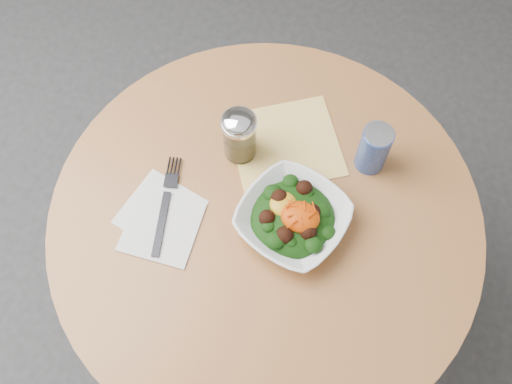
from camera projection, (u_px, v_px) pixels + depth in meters
ground at (262, 305)px, 1.86m from camera, size 6.00×6.00×0.00m
table at (264, 248)px, 1.36m from camera, size 0.90×0.90×0.75m
cloth_napkin at (286, 144)px, 1.25m from camera, size 0.30×0.29×0.00m
paper_napkins at (161, 219)px, 1.17m from camera, size 0.18×0.20×0.00m
salad_bowl at (293, 218)px, 1.14m from camera, size 0.27×0.27×0.08m
fork at (166, 202)px, 1.18m from camera, size 0.06×0.23×0.00m
spice_shaker at (239, 135)px, 1.18m from camera, size 0.07×0.07×0.13m
beverage_can at (374, 149)px, 1.17m from camera, size 0.06×0.06×0.12m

